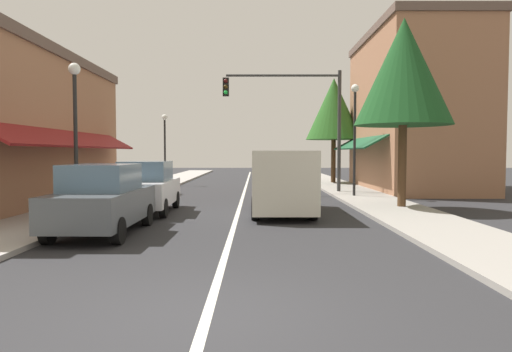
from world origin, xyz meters
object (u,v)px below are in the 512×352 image
object	(u,v)px
traffic_signal_mast_arm	(301,109)
street_lamp_left_near	(77,115)
van_in_lane	(283,180)
tree_right_far	(335,109)
parked_car_second_left	(148,187)
parked_car_nearest_left	(104,200)
street_lamp_left_far	(166,137)
street_lamp_right_mid	(356,122)
tree_right_near	(405,72)

from	to	relation	value
traffic_signal_mast_arm	street_lamp_left_near	size ratio (longest dim) A/B	1.29
van_in_lane	tree_right_far	world-z (taller)	tree_right_far
parked_car_second_left	parked_car_nearest_left	bearing A→B (deg)	-93.28
parked_car_second_left	tree_right_far	size ratio (longest dim) A/B	0.60
traffic_signal_mast_arm	street_lamp_left_near	bearing A→B (deg)	-130.22
van_in_lane	parked_car_second_left	bearing A→B (deg)	177.98
parked_car_nearest_left	parked_car_second_left	world-z (taller)	same
traffic_signal_mast_arm	street_lamp_left_far	bearing A→B (deg)	142.81
van_in_lane	street_lamp_left_near	bearing A→B (deg)	-166.89
van_in_lane	street_lamp_left_far	world-z (taller)	street_lamp_left_far
parked_car_nearest_left	street_lamp_right_mid	xyz separation A→B (m)	(8.32, 9.37, 2.55)
van_in_lane	street_lamp_right_mid	distance (m)	6.80
van_in_lane	traffic_signal_mast_arm	size ratio (longest dim) A/B	0.84
traffic_signal_mast_arm	street_lamp_left_far	world-z (taller)	traffic_signal_mast_arm
parked_car_nearest_left	street_lamp_right_mid	world-z (taller)	street_lamp_right_mid
tree_right_near	tree_right_far	world-z (taller)	tree_right_far
street_lamp_left_far	tree_right_near	xyz separation A→B (m)	(11.04, -12.60, 1.89)
street_lamp_left_near	street_lamp_right_mid	size ratio (longest dim) A/B	0.93
van_in_lane	parked_car_nearest_left	bearing A→B (deg)	-139.37
parked_car_nearest_left	van_in_lane	distance (m)	6.24
street_lamp_right_mid	street_lamp_left_far	bearing A→B (deg)	140.73
parked_car_second_left	street_lamp_left_far	world-z (taller)	street_lamp_left_far
parked_car_nearest_left	street_lamp_left_near	size ratio (longest dim) A/B	0.86
parked_car_nearest_left	traffic_signal_mast_arm	size ratio (longest dim) A/B	0.67
street_lamp_left_near	traffic_signal_mast_arm	bearing A→B (deg)	49.78
traffic_signal_mast_arm	street_lamp_right_mid	bearing A→B (deg)	-45.68
parked_car_second_left	tree_right_near	xyz separation A→B (m)	(9.03, 0.90, 4.06)
tree_right_far	street_lamp_left_far	bearing A→B (deg)	-174.34
street_lamp_right_mid	tree_right_near	distance (m)	4.58
tree_right_near	traffic_signal_mast_arm	bearing A→B (deg)	115.21
traffic_signal_mast_arm	street_lamp_right_mid	size ratio (longest dim) A/B	1.20
traffic_signal_mast_arm	street_lamp_left_far	size ratio (longest dim) A/B	1.38
parked_car_nearest_left	tree_right_near	bearing A→B (deg)	29.61
parked_car_second_left	van_in_lane	distance (m)	4.62
street_lamp_right_mid	tree_right_near	bearing A→B (deg)	-78.99
parked_car_second_left	street_lamp_left_far	xyz separation A→B (m)	(-2.01, 13.50, 2.17)
parked_car_nearest_left	street_lamp_right_mid	bearing A→B (deg)	48.76
street_lamp_right_mid	tree_right_far	size ratio (longest dim) A/B	0.74
street_lamp_right_mid	tree_right_far	xyz separation A→B (m)	(0.62, 9.42, 1.47)
street_lamp_right_mid	tree_right_far	world-z (taller)	tree_right_far
street_lamp_left_near	street_lamp_right_mid	world-z (taller)	street_lamp_right_mid
street_lamp_left_far	street_lamp_right_mid	bearing A→B (deg)	-39.27
street_lamp_right_mid	tree_right_near	world-z (taller)	tree_right_near
traffic_signal_mast_arm	tree_right_near	distance (m)	7.29
tree_right_far	traffic_signal_mast_arm	bearing A→B (deg)	-112.07
parked_car_second_left	street_lamp_right_mid	xyz separation A→B (m)	(8.20, 5.15, 2.55)
parked_car_second_left	street_lamp_left_far	bearing A→B (deg)	96.83
van_in_lane	street_lamp_right_mid	xyz separation A→B (m)	(3.59, 5.31, 2.28)
van_in_lane	street_lamp_left_near	xyz separation A→B (m)	(-6.38, -1.48, 2.07)
van_in_lane	street_lamp_right_mid	size ratio (longest dim) A/B	1.01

